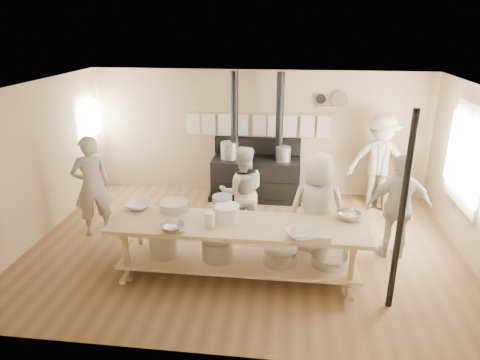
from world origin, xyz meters
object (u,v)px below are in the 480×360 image
object	(u,v)px
prep_table	(237,244)
cook_center	(317,209)
roasting_pan	(313,236)
cook_by_window	(379,161)
cook_right	(399,207)
chair	(394,193)
cook_left	(242,192)
cook_far_left	(92,186)
stove	(256,174)

from	to	relation	value
prep_table	cook_center	xyz separation A→B (m)	(1.13, 0.57, 0.35)
roasting_pan	cook_by_window	bearing A→B (deg)	66.22
cook_right	chair	size ratio (longest dim) A/B	1.63
cook_left	cook_right	size ratio (longest dim) A/B	0.96
cook_left	cook_center	size ratio (longest dim) A/B	0.92
cook_far_left	roasting_pan	size ratio (longest dim) A/B	3.95
chair	cook_right	bearing A→B (deg)	-98.86
cook_far_left	cook_center	distance (m)	3.79
cook_far_left	chair	distance (m)	5.73
cook_right	chair	xyz separation A→B (m)	(0.41, 1.95, -0.53)
cook_center	cook_left	bearing A→B (deg)	-37.47
stove	roasting_pan	xyz separation A→B (m)	(1.03, -3.35, 0.38)
cook_far_left	cook_right	distance (m)	5.01
cook_left	chair	bearing A→B (deg)	-162.75
cook_far_left	cook_right	size ratio (longest dim) A/B	1.06
cook_by_window	chair	size ratio (longest dim) A/B	1.85
cook_far_left	cook_center	world-z (taller)	cook_far_left
cook_right	chair	world-z (taller)	cook_right
cook_center	cook_right	world-z (taller)	cook_center
stove	cook_far_left	world-z (taller)	stove
cook_far_left	roasting_pan	xyz separation A→B (m)	(3.66, -1.40, 0.02)
stove	prep_table	world-z (taller)	stove
prep_table	cook_right	world-z (taller)	cook_right
prep_table	cook_right	distance (m)	2.56
prep_table	cook_far_left	bearing A→B (deg)	157.80
prep_table	chair	xyz separation A→B (m)	(2.79, 2.84, -0.22)
stove	roasting_pan	world-z (taller)	stove
chair	stove	bearing A→B (deg)	179.34
prep_table	stove	bearing A→B (deg)	89.96
cook_by_window	roasting_pan	xyz separation A→B (m)	(-1.40, -3.18, -0.05)
cook_left	chair	distance (m)	3.30
cook_right	chair	bearing A→B (deg)	-102.72
prep_table	roasting_pan	size ratio (longest dim) A/B	8.08
cook_right	roasting_pan	distance (m)	1.82
cook_by_window	cook_center	bearing A→B (deg)	-114.12
stove	roasting_pan	size ratio (longest dim) A/B	5.84
stove	cook_right	bearing A→B (deg)	-41.81
cook_center	cook_right	bearing A→B (deg)	-172.18
cook_left	roasting_pan	world-z (taller)	cook_left
roasting_pan	prep_table	bearing A→B (deg)	162.20
chair	cook_by_window	bearing A→B (deg)	-178.12
cook_left	cook_right	world-z (taller)	cook_right
cook_left	cook_right	xyz separation A→B (m)	(2.46, -0.41, 0.03)
cook_right	roasting_pan	xyz separation A→B (m)	(-1.35, -1.22, 0.07)
cook_center	chair	distance (m)	2.87
cook_left	cook_by_window	size ratio (longest dim) A/B	0.84
stove	cook_left	distance (m)	1.74
stove	cook_center	xyz separation A→B (m)	(1.12, -2.45, 0.35)
cook_center	cook_by_window	size ratio (longest dim) A/B	0.92
stove	prep_table	xyz separation A→B (m)	(-0.00, -3.02, -0.00)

